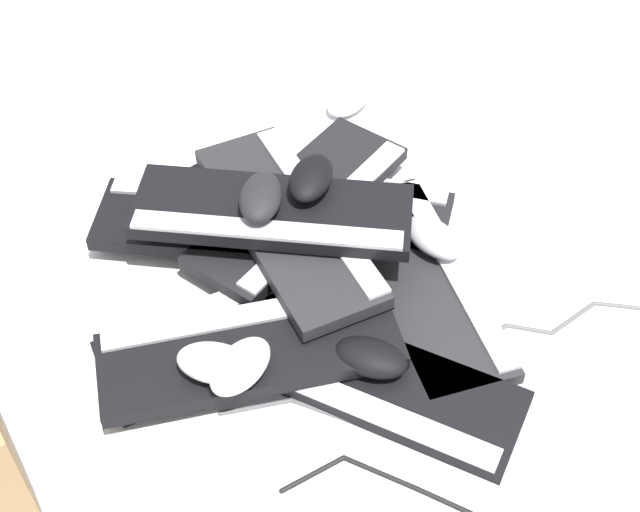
% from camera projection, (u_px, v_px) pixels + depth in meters
% --- Properties ---
extents(ground_plane, '(3.20, 3.20, 0.00)m').
position_uv_depth(ground_plane, '(321.00, 296.00, 1.42)').
color(ground_plane, white).
extents(keyboard_0, '(0.46, 0.30, 0.03)m').
position_uv_depth(keyboard_0, '(244.00, 328.00, 1.36)').
color(keyboard_0, black).
rests_on(keyboard_0, ground).
extents(keyboard_1, '(0.26, 0.46, 0.03)m').
position_uv_depth(keyboard_1, '(372.00, 381.00, 1.30)').
color(keyboard_1, black).
rests_on(keyboard_1, ground).
extents(keyboard_2, '(0.35, 0.45, 0.03)m').
position_uv_depth(keyboard_2, '(423.00, 281.00, 1.43)').
color(keyboard_2, '#232326').
rests_on(keyboard_2, ground).
extents(keyboard_3, '(0.33, 0.46, 0.03)m').
position_uv_depth(keyboard_3, '(323.00, 203.00, 1.55)').
color(keyboard_3, black).
rests_on(keyboard_3, ground).
extents(keyboard_4, '(0.20, 0.45, 0.03)m').
position_uv_depth(keyboard_4, '(260.00, 242.00, 1.48)').
color(keyboard_4, black).
rests_on(keyboard_4, ground).
extents(keyboard_5, '(0.45, 0.19, 0.03)m').
position_uv_depth(keyboard_5, '(301.00, 205.00, 1.50)').
color(keyboard_5, black).
rests_on(keyboard_5, keyboard_3).
extents(keyboard_6, '(0.31, 0.46, 0.03)m').
position_uv_depth(keyboard_6, '(289.00, 223.00, 1.43)').
color(keyboard_6, '#232326').
rests_on(keyboard_6, keyboard_5).
extents(keyboard_7, '(0.45, 0.37, 0.03)m').
position_uv_depth(keyboard_7, '(250.00, 349.00, 1.30)').
color(keyboard_7, black).
rests_on(keyboard_7, keyboard_0).
extents(keyboard_8, '(0.38, 0.45, 0.03)m').
position_uv_depth(keyboard_8, '(272.00, 212.00, 1.41)').
color(keyboard_8, black).
rests_on(keyboard_8, keyboard_6).
extents(keyboard_9, '(0.38, 0.45, 0.03)m').
position_uv_depth(keyboard_9, '(229.00, 221.00, 1.48)').
color(keyboard_9, black).
rests_on(keyboard_9, keyboard_4).
extents(mouse_0, '(0.08, 0.12, 0.04)m').
position_uv_depth(mouse_0, '(433.00, 237.00, 1.44)').
color(mouse_0, '#B7B7BC').
rests_on(mouse_0, keyboard_2).
extents(mouse_1, '(0.11, 0.13, 0.04)m').
position_uv_depth(mouse_1, '(215.00, 363.00, 1.24)').
color(mouse_1, silver).
rests_on(mouse_1, keyboard_7).
extents(mouse_2, '(0.12, 0.08, 0.04)m').
position_uv_depth(mouse_2, '(348.00, 100.00, 1.74)').
color(mouse_2, silver).
rests_on(mouse_2, ground).
extents(mouse_3, '(0.12, 0.13, 0.04)m').
position_uv_depth(mouse_3, '(216.00, 217.00, 1.43)').
color(mouse_3, silver).
rests_on(mouse_3, keyboard_9).
extents(mouse_4, '(0.13, 0.11, 0.04)m').
position_uv_depth(mouse_4, '(311.00, 178.00, 1.41)').
color(mouse_4, black).
rests_on(mouse_4, keyboard_8).
extents(mouse_5, '(0.10, 0.13, 0.04)m').
position_uv_depth(mouse_5, '(371.00, 357.00, 1.28)').
color(mouse_5, black).
rests_on(mouse_5, keyboard_1).
extents(mouse_6, '(0.13, 0.12, 0.04)m').
position_uv_depth(mouse_6, '(261.00, 197.00, 1.38)').
color(mouse_6, black).
rests_on(mouse_6, keyboard_8).
extents(mouse_7, '(0.12, 0.08, 0.04)m').
position_uv_depth(mouse_7, '(240.00, 366.00, 1.23)').
color(mouse_7, silver).
rests_on(mouse_7, keyboard_7).
extents(cable_0, '(0.63, 0.45, 0.01)m').
position_uv_depth(cable_0, '(474.00, 359.00, 1.33)').
color(cable_0, '#59595B').
rests_on(cable_0, ground).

